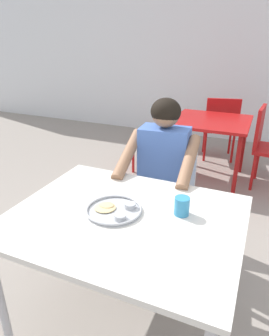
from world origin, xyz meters
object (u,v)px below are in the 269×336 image
at_px(chair_red_far, 221,125).
at_px(table_background_red, 211,128).
at_px(table_foreground, 125,227).
at_px(chair_foreground, 167,185).
at_px(chair_red_right, 267,142).
at_px(drinking_cup, 182,205).
at_px(diner_foreground, 160,170).
at_px(chair_red_left, 155,133).
at_px(thali_tray, 114,210).

bearing_deg(chair_red_far, table_background_red, -91.61).
height_order(table_foreground, table_background_red, table_foreground).
distance_m(chair_foreground, chair_red_right, 1.51).
bearing_deg(drinking_cup, diner_foreground, 118.84).
relative_size(drinking_cup, chair_red_left, 0.12).
bearing_deg(drinking_cup, chair_red_right, 79.79).
bearing_deg(table_background_red, chair_red_right, 5.14).
bearing_deg(chair_red_far, drinking_cup, -85.70).
distance_m(table_foreground, chair_foreground, 0.91).
distance_m(thali_tray, chair_foreground, 0.92).
bearing_deg(diner_foreground, chair_red_left, 110.92).
height_order(table_foreground, chair_red_left, chair_red_left).
distance_m(table_background_red, chair_red_far, 0.68).
distance_m(chair_foreground, chair_red_left, 1.42).
height_order(diner_foreground, chair_red_left, diner_foreground).
relative_size(diner_foreground, table_background_red, 1.45).
bearing_deg(diner_foreground, table_foreground, -86.39).
bearing_deg(diner_foreground, chair_red_right, 66.60).
bearing_deg(chair_red_far, chair_red_left, -135.69).
relative_size(thali_tray, table_background_red, 0.35).
distance_m(diner_foreground, table_background_red, 1.52).
xyz_separation_m(diner_foreground, table_background_red, (0.07, 1.51, -0.09)).
relative_size(thali_tray, chair_red_far, 0.34).
relative_size(table_foreground, table_background_red, 1.39).
height_order(thali_tray, chair_red_far, chair_red_far).
bearing_deg(drinking_cup, table_foreground, -153.80).
relative_size(thali_tray, diner_foreground, 0.24).
distance_m(table_foreground, chair_red_left, 2.28).
height_order(table_foreground, chair_red_right, chair_red_right).
bearing_deg(chair_red_right, table_foreground, -105.88).
relative_size(chair_foreground, diner_foreground, 0.71).
bearing_deg(chair_red_right, chair_foreground, -117.19).
bearing_deg(chair_red_left, chair_red_far, 44.31).
bearing_deg(chair_red_left, chair_red_right, 2.10).
height_order(thali_tray, chair_red_right, chair_red_right).
bearing_deg(thali_tray, chair_foreground, 89.34).
xyz_separation_m(drinking_cup, diner_foreground, (-0.30, 0.54, -0.08)).
bearing_deg(diner_foreground, chair_red_far, 87.54).
relative_size(table_background_red, chair_red_far, 0.97).
bearing_deg(table_foreground, table_background_red, 89.14).
xyz_separation_m(table_foreground, chair_red_right, (0.64, 2.23, -0.16)).
bearing_deg(table_foreground, thali_tray, 169.76).
bearing_deg(table_foreground, drinking_cup, 26.20).
bearing_deg(table_background_red, chair_red_left, 179.29).
height_order(chair_foreground, table_background_red, chair_foreground).
bearing_deg(chair_red_far, chair_foreground, -93.11).
height_order(diner_foreground, table_background_red, diner_foreground).
height_order(chair_red_left, chair_red_right, chair_red_right).
xyz_separation_m(thali_tray, drinking_cup, (0.32, 0.11, 0.04)).
relative_size(thali_tray, chair_foreground, 0.34).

